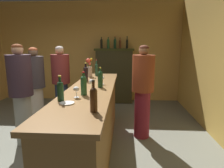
# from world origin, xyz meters

# --- Properties ---
(floor) EXTENTS (7.75, 7.75, 0.00)m
(floor) POSITION_xyz_m (0.00, 0.00, 0.00)
(floor) COLOR slate
(floor) RESTS_ON ground
(wall_back) EXTENTS (5.62, 0.12, 2.98)m
(wall_back) POSITION_xyz_m (0.00, 3.04, 1.49)
(wall_back) COLOR gold
(wall_back) RESTS_ON ground
(bar_counter) EXTENTS (0.66, 3.04, 1.06)m
(bar_counter) POSITION_xyz_m (0.60, -0.16, 0.54)
(bar_counter) COLOR brown
(bar_counter) RESTS_ON ground
(display_cabinet) EXTENTS (1.13, 0.42, 1.60)m
(display_cabinet) POSITION_xyz_m (0.80, 2.74, 0.84)
(display_cabinet) COLOR #2A2915
(display_cabinet) RESTS_ON ground
(wine_bottle_chardonnay) EXTENTS (0.08, 0.08, 0.31)m
(wine_bottle_chardonnay) POSITION_xyz_m (0.74, -0.10, 1.20)
(wine_bottle_chardonnay) COLOR #1B3C20
(wine_bottle_chardonnay) RESTS_ON bar_counter
(wine_bottle_riesling) EXTENTS (0.06, 0.06, 0.34)m
(wine_bottle_riesling) POSITION_xyz_m (0.51, 1.04, 1.21)
(wine_bottle_riesling) COLOR #234932
(wine_bottle_riesling) RESTS_ON bar_counter
(wine_bottle_pinot) EXTENTS (0.07, 0.07, 0.30)m
(wine_bottle_pinot) POSITION_xyz_m (0.38, -0.86, 1.19)
(wine_bottle_pinot) COLOR #1A3E22
(wine_bottle_pinot) RESTS_ON bar_counter
(wine_bottle_malbec) EXTENTS (0.07, 0.07, 0.31)m
(wine_bottle_malbec) POSITION_xyz_m (0.81, -1.20, 1.20)
(wine_bottle_malbec) COLOR #482C16
(wine_bottle_malbec) RESTS_ON bar_counter
(wine_bottle_rose) EXTENTS (0.08, 0.08, 0.33)m
(wine_bottle_rose) POSITION_xyz_m (0.42, 0.40, 1.21)
(wine_bottle_rose) COLOR black
(wine_bottle_rose) RESTS_ON bar_counter
(wine_bottle_merlot) EXTENTS (0.08, 0.08, 0.30)m
(wine_bottle_merlot) POSITION_xyz_m (0.58, -0.57, 1.20)
(wine_bottle_merlot) COLOR #214C28
(wine_bottle_merlot) RESTS_ON bar_counter
(wine_glass_front) EXTENTS (0.07, 0.07, 0.16)m
(wine_glass_front) POSITION_xyz_m (0.47, -0.10, 1.18)
(wine_glass_front) COLOR white
(wine_glass_front) RESTS_ON bar_counter
(wine_glass_mid) EXTENTS (0.08, 0.08, 0.14)m
(wine_glass_mid) POSITION_xyz_m (0.52, -0.70, 1.16)
(wine_glass_mid) COLOR white
(wine_glass_mid) RESTS_ON bar_counter
(wine_glass_rear) EXTENTS (0.07, 0.07, 0.14)m
(wine_glass_rear) POSITION_xyz_m (0.74, 0.14, 1.16)
(wine_glass_rear) COLOR white
(wine_glass_rear) RESTS_ON bar_counter
(wine_glass_spare) EXTENTS (0.07, 0.07, 0.16)m
(wine_glass_spare) POSITION_xyz_m (0.64, -0.33, 1.18)
(wine_glass_spare) COLOR white
(wine_glass_spare) RESTS_ON bar_counter
(flower_arrangement) EXTENTS (0.14, 0.14, 0.38)m
(flower_arrangement) POSITION_xyz_m (0.38, 0.96, 1.26)
(flower_arrangement) COLOR tan
(flower_arrangement) RESTS_ON bar_counter
(cheese_plate) EXTENTS (0.16, 0.16, 0.01)m
(cheese_plate) POSITION_xyz_m (0.48, -0.96, 1.07)
(cheese_plate) COLOR white
(cheese_plate) RESTS_ON bar_counter
(display_bottle_left) EXTENTS (0.07, 0.07, 0.34)m
(display_bottle_left) POSITION_xyz_m (0.42, 2.74, 1.75)
(display_bottle_left) COLOR black
(display_bottle_left) RESTS_ON display_cabinet
(display_bottle_midleft) EXTENTS (0.07, 0.07, 0.32)m
(display_bottle_midleft) POSITION_xyz_m (0.62, 2.74, 1.75)
(display_bottle_midleft) COLOR #214F27
(display_bottle_midleft) RESTS_ON display_cabinet
(display_bottle_center) EXTENTS (0.08, 0.08, 0.34)m
(display_bottle_center) POSITION_xyz_m (0.81, 2.74, 1.76)
(display_bottle_center) COLOR #163720
(display_bottle_center) RESTS_ON display_cabinet
(display_bottle_midright) EXTENTS (0.06, 0.06, 0.32)m
(display_bottle_midright) POSITION_xyz_m (0.96, 2.74, 1.74)
(display_bottle_midright) COLOR #4E2815
(display_bottle_midright) RESTS_ON display_cabinet
(display_bottle_right) EXTENTS (0.06, 0.06, 0.35)m
(display_bottle_right) POSITION_xyz_m (1.16, 2.74, 1.75)
(display_bottle_right) COLOR black
(display_bottle_right) RESTS_ON display_cabinet
(patron_redhead) EXTENTS (0.38, 0.38, 1.65)m
(patron_redhead) POSITION_xyz_m (-0.74, 0.87, 0.90)
(patron_redhead) COLOR #B3A99B
(patron_redhead) RESTS_ON ground
(patron_in_navy) EXTENTS (0.38, 0.38, 1.71)m
(patron_in_navy) POSITION_xyz_m (-0.62, 0.08, 0.93)
(patron_in_navy) COLOR #949791
(patron_in_navy) RESTS_ON ground
(patron_in_grey) EXTENTS (0.40, 0.40, 1.67)m
(patron_in_grey) POSITION_xyz_m (-0.32, 1.23, 0.91)
(patron_in_grey) COLOR #1F2D48
(patron_in_grey) RESTS_ON ground
(bartender) EXTENTS (0.39, 0.39, 1.69)m
(bartender) POSITION_xyz_m (1.43, 0.48, 0.92)
(bartender) COLOR maroon
(bartender) RESTS_ON ground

